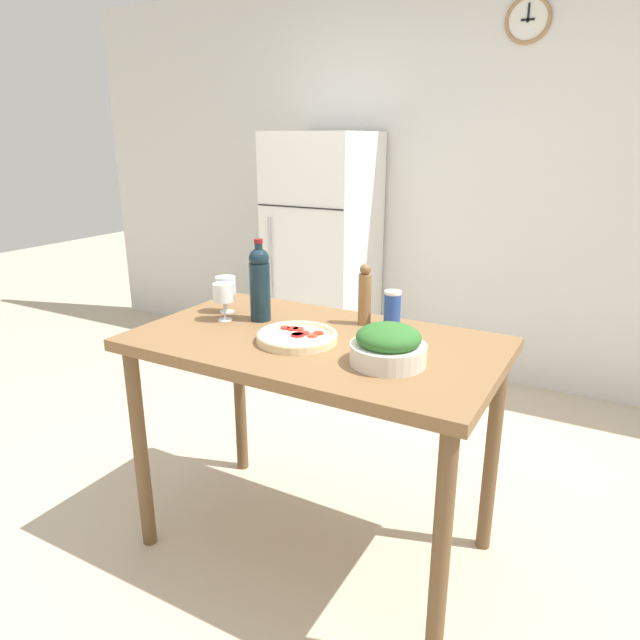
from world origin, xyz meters
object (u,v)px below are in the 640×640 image
Objects in this scene: wine_glass_far at (226,286)px; wine_bottle at (260,282)px; wine_glass_near at (224,294)px; salad_bowl at (388,346)px; salt_canister at (392,309)px; refrigerator at (323,255)px; homemade_pizza at (297,337)px; pepper_mill at (365,296)px.

wine_bottle is at bearing -5.54° from wine_glass_far.
wine_bottle is at bearing 31.81° from wine_glass_near.
wine_glass_near and wine_glass_far have the same top height.
salad_bowl is 1.74× the size of salt_canister.
salt_canister is (-0.13, 0.36, 0.01)m from salad_bowl.
refrigerator is 2.19m from salad_bowl.
wine_glass_near reaches higher than homemade_pizza.
pepper_mill is 0.12m from salt_canister.
wine_glass_far is 0.63× the size of pepper_mill.
wine_bottle reaches higher than wine_glass_far.
pepper_mill reaches higher than wine_glass_near.
wine_glass_far is at bearing -166.77° from pepper_mill.
wine_glass_far is 0.69m from salt_canister.
refrigerator is 6.80× the size of pepper_mill.
refrigerator reaches higher than wine_glass_far.
pepper_mill is at bearing 125.46° from salad_bowl.
wine_bottle is 1.12× the size of homemade_pizza.
wine_bottle is at bearing -158.45° from pepper_mill.
salt_canister reaches higher than salad_bowl.
wine_bottle is 1.36× the size of pepper_mill.
homemade_pizza is at bearing -29.50° from wine_bottle.
salt_canister is at bearing -52.92° from refrigerator.
wine_glass_near is 1.00× the size of wine_glass_far.
homemade_pizza is 0.40m from salt_canister.
wine_glass_near is at bearing -157.69° from salt_canister.
wine_glass_far is at bearing 159.70° from homemade_pizza.
wine_bottle reaches higher than salad_bowl.
wine_glass_near is 1.07× the size of salt_canister.
wine_bottle is 0.53m from salt_canister.
wine_glass_far is 0.83m from salad_bowl.
refrigerator is 5.62× the size of homemade_pizza.
homemade_pizza is (-0.13, -0.30, -0.10)m from pepper_mill.
salad_bowl is at bearing -8.31° from wine_glass_near.
homemade_pizza is (0.44, -0.16, -0.09)m from wine_glass_far.
refrigerator is 1.79m from pepper_mill.
refrigerator is 10.75× the size of wine_glass_far.
homemade_pizza is at bearing -112.99° from pepper_mill.
wine_bottle is (0.61, -1.63, 0.23)m from refrigerator.
pepper_mill is at bearing 24.18° from wine_glass_near.
refrigerator reaches higher than wine_glass_near.
wine_glass_near is at bearing -148.19° from wine_bottle.
salad_bowl is 0.38m from salt_canister.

